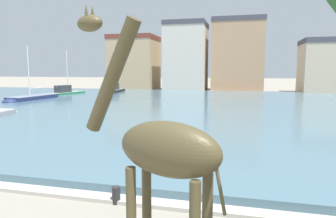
{
  "coord_description": "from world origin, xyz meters",
  "views": [
    {
      "loc": [
        4.79,
        0.38,
        3.8
      ],
      "look_at": [
        1.87,
        12.37,
        2.2
      ],
      "focal_mm": 32.0,
      "sensor_mm": 36.0,
      "label": 1
    }
  ],
  "objects_px": {
    "sailboat_green": "(68,93)",
    "mooring_bollard": "(116,195)",
    "giraffe_statue": "(160,154)",
    "sailboat_black": "(115,90)",
    "sailboat_navy": "(29,99)"
  },
  "relations": [
    {
      "from": "sailboat_navy",
      "to": "mooring_bollard",
      "type": "xyz_separation_m",
      "value": [
        20.69,
        -22.4,
        -0.18
      ]
    },
    {
      "from": "giraffe_statue",
      "to": "mooring_bollard",
      "type": "distance_m",
      "value": 4.49
    },
    {
      "from": "sailboat_green",
      "to": "sailboat_navy",
      "type": "height_order",
      "value": "sailboat_navy"
    },
    {
      "from": "sailboat_navy",
      "to": "mooring_bollard",
      "type": "height_order",
      "value": "sailboat_navy"
    },
    {
      "from": "giraffe_statue",
      "to": "sailboat_black",
      "type": "height_order",
      "value": "sailboat_black"
    },
    {
      "from": "sailboat_green",
      "to": "sailboat_navy",
      "type": "distance_m",
      "value": 8.98
    },
    {
      "from": "sailboat_black",
      "to": "sailboat_green",
      "type": "relative_size",
      "value": 0.92
    },
    {
      "from": "mooring_bollard",
      "to": "sailboat_green",
      "type": "bearing_deg",
      "value": 124.12
    },
    {
      "from": "sailboat_green",
      "to": "mooring_bollard",
      "type": "bearing_deg",
      "value": -55.88
    },
    {
      "from": "sailboat_black",
      "to": "sailboat_green",
      "type": "distance_m",
      "value": 7.37
    },
    {
      "from": "giraffe_statue",
      "to": "sailboat_black",
      "type": "xyz_separation_m",
      "value": [
        -18.42,
        39.97,
        -1.92
      ]
    },
    {
      "from": "giraffe_statue",
      "to": "sailboat_black",
      "type": "distance_m",
      "value": 44.05
    },
    {
      "from": "mooring_bollard",
      "to": "giraffe_statue",
      "type": "bearing_deg",
      "value": -55.71
    },
    {
      "from": "sailboat_navy",
      "to": "mooring_bollard",
      "type": "relative_size",
      "value": 15.3
    },
    {
      "from": "sailboat_green",
      "to": "mooring_bollard",
      "type": "distance_m",
      "value": 37.88
    }
  ]
}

